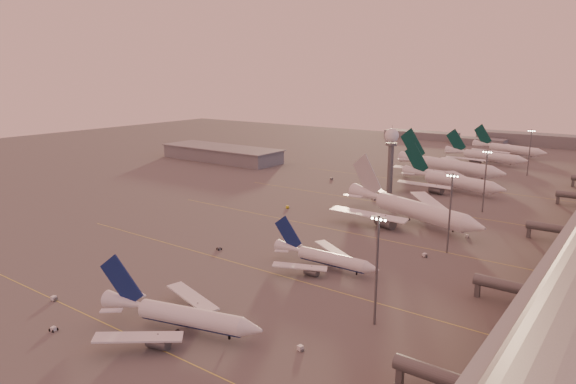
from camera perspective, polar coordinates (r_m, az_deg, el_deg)
The scene contains 26 objects.
ground at distance 150.76m, azimuth -10.71°, elevation -8.18°, with size 700.00×700.00×0.00m, color #5F5D5C.
taxiway_markings at distance 176.59m, azimuth 9.66°, elevation -4.94°, with size 180.00×185.25×0.02m.
hangar at distance 328.31m, azimuth -7.39°, elevation 4.28°, with size 82.00×27.00×8.50m.
radar_tower at distance 238.95m, azimuth 11.40°, elevation 4.87°, with size 6.40×6.40×31.10m.
mast_a at distance 112.96m, azimuth 9.84°, elevation -8.06°, with size 3.60×0.56×25.00m.
mast_b at distance 162.86m, azimuth 17.56°, elevation -1.88°, with size 3.60×0.56×25.00m.
mast_c at distance 215.79m, azimuth 21.06°, elevation 1.43°, with size 3.60×0.56×25.00m.
mast_d at distance 302.98m, azimuth 25.26°, elevation 4.20°, with size 3.60×0.56×25.00m.
distant_horizon at distance 435.10m, azimuth 22.55°, elevation 5.49°, with size 165.00×37.50×9.00m.
narrowbody_near at distance 114.98m, azimuth -11.92°, elevation -13.55°, with size 38.71×30.49×15.43m.
narrowbody_mid at distance 146.48m, azimuth 4.11°, elevation -7.49°, with size 34.12×27.25×13.33m.
widebody_white at distance 194.75m, azimuth 13.53°, elevation -2.21°, with size 61.45×48.39×22.59m.
greentail_a at distance 252.87m, azimuth 17.73°, elevation 0.94°, with size 54.30×43.26×20.20m.
greentail_b at distance 288.03m, azimuth 17.49°, elevation 2.52°, with size 64.06×51.08×23.76m.
greentail_c at distance 336.02m, azimuth 21.06°, elevation 3.56°, with size 53.17×42.49×19.57m.
greentail_d at distance 373.37m, azimuth 23.31°, elevation 4.24°, with size 51.85×41.19×19.55m.
gsv_truck_a at distance 139.08m, azimuth -24.47°, elevation -10.51°, with size 6.21×3.28×2.38m.
gsv_tug_near at distance 124.63m, azimuth -24.61°, elevation -13.69°, with size 2.22×3.35×0.90m.
gsv_catering_a at distance 106.19m, azimuth 1.47°, elevation -16.28°, with size 5.43×3.45×4.12m.
gsv_tug_mid at distance 162.93m, azimuth -7.66°, elevation -6.25°, with size 3.52×2.72×0.89m.
gsv_truck_b at distance 160.47m, azimuth 15.08°, elevation -6.64°, with size 6.09×3.76×2.32m.
gsv_truck_c at distance 209.76m, azimuth 0.04°, elevation -1.53°, with size 4.76×5.68×2.23m.
gsv_catering_b at distance 183.34m, azimuth 19.37°, elevation -4.27°, with size 4.26×2.05×3.49m.
gsv_tug_far at distance 226.51m, azimuth 9.53°, elevation -0.78°, with size 2.16×3.27×0.89m.
gsv_truck_d at distance 266.45m, azimuth 4.93°, elevation 1.59°, with size 3.85×5.93×2.25m.
gsv_tug_hangar at distance 257.60m, azimuth 21.95°, elevation 0.15°, with size 4.63×4.04×1.13m.
Camera 1 is at (103.72, -95.05, 54.18)m, focal length 32.00 mm.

